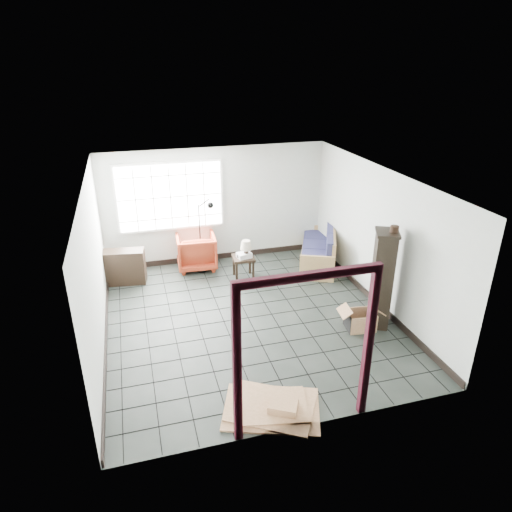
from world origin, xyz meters
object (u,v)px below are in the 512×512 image
object	(u,v)px
armchair	(196,250)
futon_sofa	(320,251)
tall_shelf	(382,279)
side_table	(243,261)

from	to	relation	value
armchair	futon_sofa	bearing A→B (deg)	172.25
futon_sofa	tall_shelf	bearing A→B (deg)	-67.14
tall_shelf	side_table	bearing A→B (deg)	151.18
futon_sofa	armchair	size ratio (longest dim) A/B	2.38
side_table	tall_shelf	bearing A→B (deg)	-53.16
tall_shelf	armchair	bearing A→B (deg)	154.28
futon_sofa	side_table	distance (m)	1.89
futon_sofa	side_table	bearing A→B (deg)	-148.64
armchair	tall_shelf	distance (m)	4.23
futon_sofa	tall_shelf	world-z (taller)	tall_shelf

